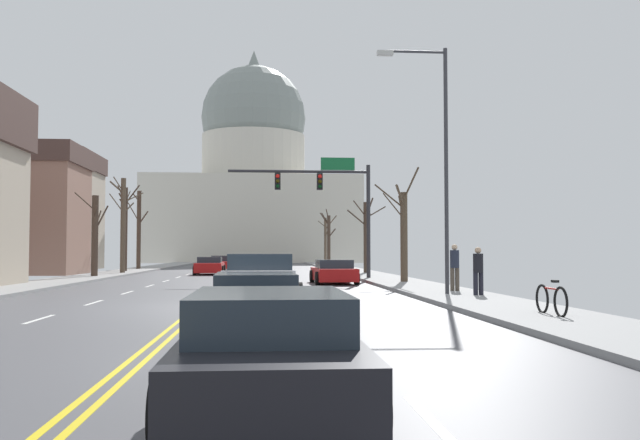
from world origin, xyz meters
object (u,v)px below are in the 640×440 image
Objects in this scene: sedan_near_04 at (269,353)px; sedan_oncoming_00 at (210,266)px; sedan_near_03 at (255,305)px; sedan_oncoming_01 at (221,263)px; pickup_truck_near_02 at (260,283)px; sedan_near_00 at (334,272)px; signal_gantry at (329,192)px; pedestrian_01 at (455,265)px; pedestrian_00 at (478,268)px; bicycle_parked at (551,300)px; sedan_near_01 at (262,278)px; street_lamp_right at (437,148)px.

sedan_oncoming_00 is (-3.91, 40.67, -0.01)m from sedan_near_04.
sedan_near_03 is 1.03× the size of sedan_oncoming_01.
sedan_near_00 is at bearing 75.72° from pickup_truck_near_02.
sedan_near_04 is (-3.44, -30.67, -4.31)m from signal_gantry.
pedestrian_01 is (3.69, -8.79, 0.54)m from sedan_near_00.
pedestrian_00 reaches higher than bicycle_parked.
sedan_near_04 reaches higher than sedan_near_03.
pedestrian_01 is 9.56m from bicycle_parked.
sedan_near_01 is 21.35m from sedan_oncoming_00.
pickup_truck_near_02 is 12.95m from sedan_near_04.
pedestrian_00 is at bearing -76.18° from signal_gantry.
signal_gantry is at bearing 98.27° from bicycle_parked.
sedan_near_01 is 1.03× the size of sedan_oncoming_01.
sedan_oncoming_01 reaches higher than sedan_near_01.
sedan_near_01 is 31.59m from sedan_oncoming_01.
sedan_near_03 is at bearing -99.93° from sedan_near_00.
pickup_truck_near_02 is at bearing -90.12° from sedan_near_01.
pickup_truck_near_02 is at bearing -160.10° from pedestrian_00.
pedestrian_01 is at bearing -12.28° from sedan_near_01.
signal_gantry reaches higher than sedan_near_00.
signal_gantry is at bearing 103.82° from pedestrian_00.
sedan_near_04 reaches higher than sedan_near_00.
signal_gantry is 1.73× the size of sedan_oncoming_01.
pedestrian_00 is at bearing -71.30° from sedan_near_00.
sedan_oncoming_01 is 43.76m from bicycle_parked.
sedan_near_01 is 2.67× the size of bicycle_parked.
street_lamp_right is 18.00m from sedan_near_04.
pedestrian_00 reaches higher than sedan_near_00.
pedestrian_01 is at bearing -71.78° from sedan_oncoming_01.
pedestrian_00 reaches higher than sedan_oncoming_00.
sedan_near_01 is (-3.63, -11.03, -4.32)m from signal_gantry.
pickup_truck_near_02 is 1.19× the size of sedan_near_04.
pedestrian_00 is at bearing 65.41° from sedan_near_04.
sedan_near_01 is 1.05× the size of sedan_oncoming_00.
sedan_near_04 is at bearing -114.59° from pedestrian_00.
bicycle_parked is at bearing -58.33° from sedan_near_01.
signal_gantry is 12.39m from sedan_near_01.
pedestrian_01 is 0.98× the size of bicycle_parked.
sedan_oncoming_01 reaches higher than bicycle_parked.
street_lamp_right reaches higher than pickup_truck_near_02.
pedestrian_01 is at bearing 58.37° from street_lamp_right.
sedan_near_00 is 2.48× the size of bicycle_parked.
sedan_near_01 is at bearing 121.67° from bicycle_parked.
pedestrian_01 is (10.93, -22.60, 0.53)m from sedan_oncoming_00.
street_lamp_right is at bearing -67.94° from sedan_oncoming_00.
sedan_near_01 is at bearing -79.97° from sedan_oncoming_00.
signal_gantry is 15.98m from pedestrian_00.
sedan_oncoming_00 is at bearing -90.46° from sedan_oncoming_01.
signal_gantry is 1.76× the size of sedan_oncoming_00.
pedestrian_01 is at bearing -74.13° from signal_gantry.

